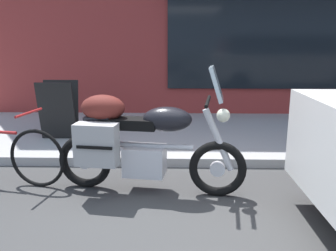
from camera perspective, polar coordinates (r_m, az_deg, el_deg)
ground_plane at (r=3.59m, az=1.37°, el=-13.60°), size 80.00×80.00×0.00m
touring_motorcycle at (r=3.85m, az=-5.12°, el=-2.25°), size 2.08×0.65×1.38m
sandwich_board_sign at (r=5.82m, az=-16.98°, el=2.40°), size 0.55×0.41×0.89m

